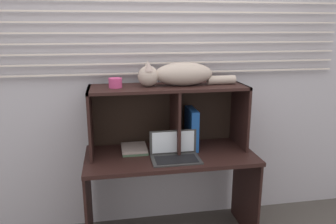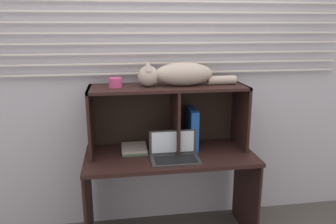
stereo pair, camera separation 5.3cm
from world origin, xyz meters
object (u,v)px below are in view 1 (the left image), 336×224
cat (178,74)px  binder_upright (191,129)px  book_stack (134,149)px  laptop (175,153)px  small_basket (115,83)px

cat → binder_upright: (0.11, 0.00, -0.43)m
binder_upright → book_stack: binder_upright is taller
binder_upright → book_stack: bearing=179.6°
binder_upright → laptop: bearing=-131.3°
cat → book_stack: size_ratio=3.23×
book_stack → laptop: bearing=-34.8°
small_basket → laptop: bearing=-25.4°
small_basket → cat: bearing=0.0°
laptop → binder_upright: size_ratio=1.11×
cat → laptop: 0.59m
cat → book_stack: cat is taller
book_stack → small_basket: size_ratio=2.40×
small_basket → binder_upright: bearing=0.0°
binder_upright → book_stack: 0.47m
cat → small_basket: size_ratio=7.75×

